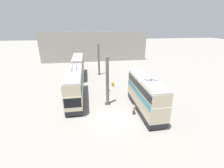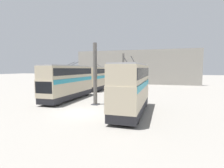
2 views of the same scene
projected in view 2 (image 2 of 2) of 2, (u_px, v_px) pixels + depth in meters
ground_plane at (80, 113)px, 18.09m from camera, size 240.00×240.00×0.00m
depot_back_wall at (135, 67)px, 50.88m from camera, size 0.50×36.00×9.93m
support_column_near at (95, 75)px, 21.76m from camera, size 0.87×0.87×7.71m
support_column_far at (123, 72)px, 36.77m from camera, size 0.87×0.87×7.71m
bus_left_far at (132, 85)px, 17.60m from camera, size 9.77×2.54×5.64m
bus_right_mid at (69, 80)px, 25.52m from camera, size 11.24×2.54×5.63m
bus_right_far at (100, 77)px, 37.82m from camera, size 10.23×2.54×5.54m
person_aisle_midway at (113, 93)px, 26.62m from camera, size 0.44×0.28×1.68m
person_by_left_row at (111, 106)px, 17.54m from camera, size 0.47×0.46×1.56m
oil_drum at (124, 94)px, 28.35m from camera, size 0.55×0.55×0.84m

